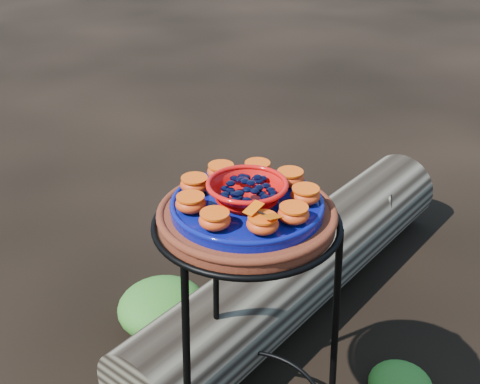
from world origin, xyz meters
name	(u,v)px	position (x,y,z in m)	size (l,w,h in m)	color
plant_stand	(246,348)	(0.00, 0.00, 0.35)	(0.44, 0.44, 0.70)	black
terracotta_saucer	(247,217)	(0.00, 0.00, 0.72)	(0.37, 0.37, 0.03)	#431512
cobalt_plate	(247,206)	(0.00, 0.00, 0.74)	(0.32, 0.32, 0.02)	#00155F
red_bowl	(247,192)	(0.00, 0.00, 0.77)	(0.16, 0.16, 0.04)	red
glass_gems	(247,178)	(0.00, 0.00, 0.81)	(0.12, 0.12, 0.02)	black
orange_half_0	(263,224)	(-0.02, -0.12, 0.77)	(0.06, 0.06, 0.03)	#D34C0C
orange_half_1	(294,214)	(0.05, -0.11, 0.77)	(0.06, 0.06, 0.03)	#D34C0C
orange_half_2	(305,195)	(0.11, -0.05, 0.77)	(0.06, 0.06, 0.03)	#D34C0C
orange_half_3	(290,178)	(0.11, 0.03, 0.77)	(0.06, 0.06, 0.03)	#D34C0C
orange_half_4	(257,169)	(0.07, 0.10, 0.77)	(0.06, 0.06, 0.03)	#D34C0C
orange_half_5	(221,172)	(-0.01, 0.12, 0.77)	(0.06, 0.06, 0.03)	#D34C0C
orange_half_6	(195,185)	(-0.09, 0.08, 0.77)	(0.06, 0.06, 0.03)	#D34C0C
orange_half_7	(191,204)	(-0.12, 0.01, 0.77)	(0.06, 0.06, 0.03)	#D34C0C
orange_half_8	(215,220)	(-0.10, -0.07, 0.77)	(0.06, 0.06, 0.03)	#D34C0C
butterfly	(263,213)	(-0.02, -0.12, 0.79)	(0.08, 0.05, 0.01)	#D84E02
driftwood_log	(301,267)	(0.42, 0.50, 0.14)	(1.54, 0.41, 0.29)	black
foliage_right	(400,384)	(0.48, -0.01, 0.05)	(0.19, 0.19, 0.09)	#236F19
foliage_back	(163,306)	(-0.07, 0.56, 0.08)	(0.30, 0.30, 0.15)	#236F19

